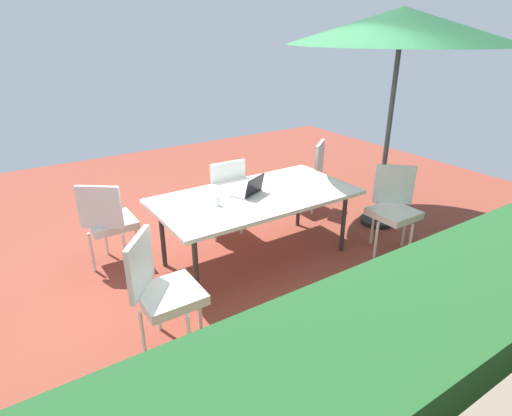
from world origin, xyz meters
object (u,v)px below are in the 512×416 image
(chair_northeast, at_px, (161,288))
(chair_southwest, at_px, (308,172))
(dining_table, at_px, (256,199))
(chair_south, at_px, (223,193))
(patio_umbrella, at_px, (402,27))
(laptop, at_px, (249,191))
(cup, at_px, (217,201))
(chair_northwest, at_px, (394,206))
(chair_southeast, at_px, (109,220))

(chair_northeast, distance_m, chair_southwest, 3.16)
(dining_table, xyz_separation_m, chair_south, (0.01, -0.72, -0.16))
(dining_table, relative_size, patio_umbrella, 0.82)
(chair_northeast, xyz_separation_m, laptop, (-1.32, -0.82, 0.26))
(chair_southwest, relative_size, cup, 9.11)
(dining_table, distance_m, patio_umbrella, 2.50)
(chair_northwest, xyz_separation_m, chair_southwest, (0.02, -1.46, 0.00))
(chair_southeast, bearing_deg, laptop, -169.13)
(chair_south, bearing_deg, dining_table, 92.35)
(patio_umbrella, xyz_separation_m, chair_northwest, (0.46, 0.57, -1.84))
(patio_umbrella, height_order, chair_southwest, patio_umbrella)
(patio_umbrella, relative_size, chair_south, 2.66)
(dining_table, height_order, chair_northeast, chair_northeast)
(dining_table, bearing_deg, chair_northeast, 29.33)
(chair_northwest, bearing_deg, cup, -156.90)
(chair_northeast, relative_size, laptop, 2.48)
(chair_southeast, xyz_separation_m, cup, (-0.90, 0.73, 0.26))
(patio_umbrella, relative_size, cup, 24.20)
(patio_umbrella, distance_m, chair_northeast, 3.78)
(dining_table, xyz_separation_m, cup, (0.48, 0.04, 0.10))
(chair_southeast, height_order, cup, chair_southeast)
(chair_northeast, bearing_deg, chair_southwest, -21.57)
(cup, bearing_deg, chair_southwest, -156.44)
(chair_northeast, height_order, laptop, chair_northeast)
(chair_northeast, bearing_deg, chair_south, -3.51)
(chair_northeast, height_order, cup, chair_northeast)
(chair_northwest, bearing_deg, patio_umbrella, 93.32)
(laptop, bearing_deg, chair_south, -119.84)
(chair_southeast, relative_size, chair_northeast, 1.00)
(chair_south, relative_size, chair_southwest, 1.00)
(dining_table, height_order, patio_umbrella, patio_umbrella)
(chair_southeast, height_order, chair_northeast, same)
(chair_northwest, relative_size, chair_southwest, 1.00)
(chair_northwest, relative_size, cup, 9.11)
(patio_umbrella, distance_m, chair_south, 2.75)
(chair_south, distance_m, chair_southwest, 1.38)
(patio_umbrella, xyz_separation_m, chair_northeast, (3.23, 0.66, -1.84))
(patio_umbrella, height_order, chair_southeast, patio_umbrella)
(patio_umbrella, distance_m, chair_northwest, 1.98)
(chair_northeast, xyz_separation_m, chair_south, (-1.37, -1.49, 0.00))
(laptop, bearing_deg, chair_northeast, 6.20)
(chair_southeast, distance_m, laptop, 1.49)
(dining_table, height_order, chair_southwest, chair_southwest)
(chair_south, xyz_separation_m, cup, (0.47, 0.75, 0.26))
(chair_southeast, relative_size, cup, 9.11)
(chair_south, distance_m, cup, 0.93)
(dining_table, bearing_deg, chair_southeast, -26.86)
(chair_southwest, height_order, cup, chair_southwest)
(patio_umbrella, height_order, laptop, patio_umbrella)
(chair_northwest, xyz_separation_m, laptop, (1.45, -0.73, 0.26))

